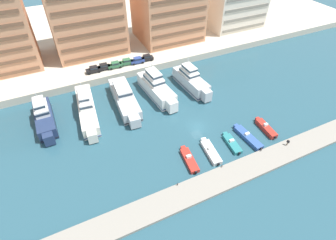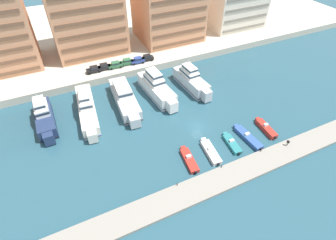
% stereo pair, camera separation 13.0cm
% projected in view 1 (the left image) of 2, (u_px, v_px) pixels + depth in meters
% --- Properties ---
extents(ground_plane, '(400.00, 400.00, 0.00)m').
position_uv_depth(ground_plane, '(198.00, 127.00, 60.20)').
color(ground_plane, '#285160').
extents(quay_promenade, '(180.00, 70.00, 2.10)m').
position_uv_depth(quay_promenade, '(117.00, 26.00, 101.03)').
color(quay_promenade, beige).
rests_on(quay_promenade, ground).
extents(pier_dock, '(120.00, 4.95, 0.60)m').
position_uv_depth(pier_dock, '(236.00, 173.00, 50.08)').
color(pier_dock, gray).
rests_on(pier_dock, ground).
extents(yacht_navy_far_left, '(4.02, 15.52, 7.72)m').
position_uv_depth(yacht_navy_far_left, '(44.00, 117.00, 59.61)').
color(yacht_navy_far_left, navy).
rests_on(yacht_navy_far_left, ground).
extents(yacht_ivory_left, '(5.49, 20.55, 7.53)m').
position_uv_depth(yacht_ivory_left, '(87.00, 107.00, 62.20)').
color(yacht_ivory_left, silver).
rests_on(yacht_ivory_left, ground).
extents(yacht_silver_mid_left, '(5.53, 19.42, 6.53)m').
position_uv_depth(yacht_silver_mid_left, '(124.00, 98.00, 65.27)').
color(yacht_silver_mid_left, silver).
rests_on(yacht_silver_mid_left, ground).
extents(yacht_white_center_left, '(5.43, 17.50, 8.28)m').
position_uv_depth(yacht_white_center_left, '(156.00, 87.00, 67.89)').
color(yacht_white_center_left, white).
rests_on(yacht_white_center_left, ground).
extents(yacht_silver_center, '(4.87, 15.88, 7.82)m').
position_uv_depth(yacht_silver_center, '(191.00, 80.00, 70.63)').
color(yacht_silver_center, silver).
rests_on(yacht_silver_center, ground).
extents(motorboat_red_far_left, '(2.48, 7.24, 1.40)m').
position_uv_depth(motorboat_red_far_left, '(189.00, 160.00, 52.34)').
color(motorboat_red_far_left, red).
rests_on(motorboat_red_far_left, ground).
extents(motorboat_white_left, '(2.68, 7.62, 1.45)m').
position_uv_depth(motorboat_white_left, '(211.00, 151.00, 53.92)').
color(motorboat_white_left, white).
rests_on(motorboat_white_left, ground).
extents(motorboat_teal_mid_left, '(2.43, 6.66, 1.23)m').
position_uv_depth(motorboat_teal_mid_left, '(232.00, 143.00, 55.74)').
color(motorboat_teal_mid_left, teal).
rests_on(motorboat_teal_mid_left, ground).
extents(motorboat_blue_center_left, '(2.27, 8.57, 1.39)m').
position_uv_depth(motorboat_blue_center_left, '(248.00, 137.00, 57.01)').
color(motorboat_blue_center_left, '#33569E').
rests_on(motorboat_blue_center_left, ground).
extents(motorboat_red_center, '(2.12, 7.03, 1.63)m').
position_uv_depth(motorboat_red_center, '(266.00, 128.00, 59.05)').
color(motorboat_red_center, red).
rests_on(motorboat_red_center, ground).
extents(car_black_far_left, '(4.12, 1.96, 1.80)m').
position_uv_depth(car_black_far_left, '(93.00, 69.00, 73.28)').
color(car_black_far_left, black).
rests_on(car_black_far_left, quay_promenade).
extents(car_black_left, '(4.17, 2.06, 1.80)m').
position_uv_depth(car_black_left, '(103.00, 67.00, 74.34)').
color(car_black_left, black).
rests_on(car_black_left, quay_promenade).
extents(car_green_mid_left, '(4.16, 2.05, 1.80)m').
position_uv_depth(car_green_mid_left, '(115.00, 65.00, 75.14)').
color(car_green_mid_left, '#2D6642').
rests_on(car_green_mid_left, quay_promenade).
extents(car_green_center_left, '(4.22, 2.17, 1.80)m').
position_uv_depth(car_green_center_left, '(126.00, 62.00, 76.45)').
color(car_green_center_left, '#2D6642').
rests_on(car_green_center_left, quay_promenade).
extents(car_blue_center, '(4.21, 2.15, 1.80)m').
position_uv_depth(car_blue_center, '(137.00, 60.00, 77.15)').
color(car_blue_center, '#28428E').
rests_on(car_blue_center, quay_promenade).
extents(car_black_center_right, '(4.17, 2.06, 1.80)m').
position_uv_depth(car_black_center_right, '(147.00, 58.00, 78.30)').
color(car_black_center_right, black).
rests_on(car_black_center_right, quay_promenade).
extents(apartment_block_left, '(21.16, 16.79, 25.94)m').
position_uv_depth(apartment_block_left, '(84.00, 11.00, 76.60)').
color(apartment_block_left, tan).
rests_on(apartment_block_left, quay_promenade).
extents(apartment_block_mid_left, '(20.30, 17.61, 22.21)m').
position_uv_depth(apartment_block_mid_left, '(168.00, 7.00, 84.63)').
color(apartment_block_mid_left, tan).
rests_on(apartment_block_mid_left, quay_promenade).
extents(apartment_block_center_left, '(20.07, 16.05, 19.24)m').
position_uv_depth(apartment_block_center_left, '(234.00, 1.00, 94.07)').
color(apartment_block_center_left, silver).
rests_on(apartment_block_center_left, quay_promenade).
extents(pedestrian_near_edge, '(0.34, 0.58, 1.57)m').
position_uv_depth(pedestrian_near_edge, '(288.00, 142.00, 54.50)').
color(pedestrian_near_edge, '#7A6B56').
rests_on(pedestrian_near_edge, pier_dock).
extents(bollard_west, '(0.20, 0.20, 0.61)m').
position_uv_depth(bollard_west, '(178.00, 184.00, 47.47)').
color(bollard_west, '#2D2D33').
rests_on(bollard_west, pier_dock).
extents(bollard_west_mid, '(0.20, 0.20, 0.61)m').
position_uv_depth(bollard_west_mid, '(222.00, 166.00, 50.55)').
color(bollard_west_mid, '#2D2D33').
rests_on(bollard_west_mid, pier_dock).
extents(bollard_east_mid, '(0.20, 0.20, 0.61)m').
position_uv_depth(bollard_east_mid, '(261.00, 150.00, 53.63)').
color(bollard_east_mid, '#2D2D33').
rests_on(bollard_east_mid, pier_dock).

